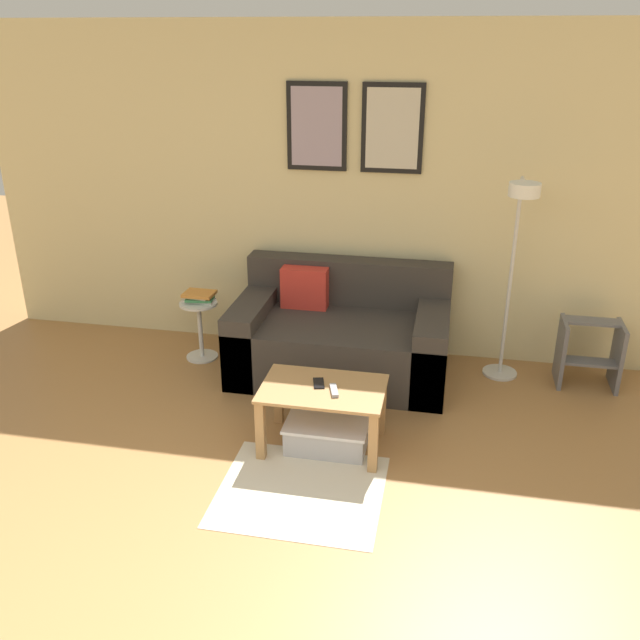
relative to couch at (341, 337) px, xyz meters
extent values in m
cube|color=beige|center=(-0.22, 0.50, 0.98)|extent=(5.60, 0.06, 2.55)
cube|color=black|center=(-0.28, 0.45, 1.51)|extent=(0.46, 0.02, 0.65)
cube|color=#A393A8|center=(-0.28, 0.44, 1.51)|extent=(0.39, 0.01, 0.58)
cube|color=black|center=(0.29, 0.45, 1.51)|extent=(0.46, 0.02, 0.65)
cube|color=beige|center=(0.29, 0.44, 1.51)|extent=(0.39, 0.01, 0.58)
cube|color=beige|center=(0.03, -1.53, -0.29)|extent=(0.95, 0.85, 0.01)
cube|color=#38332D|center=(0.00, -0.04, -0.06)|extent=(1.61, 0.94, 0.45)
cube|color=#38332D|center=(0.00, 0.33, 0.34)|extent=(1.61, 0.20, 0.36)
cube|color=#38332D|center=(-0.68, -0.04, 0.00)|extent=(0.24, 0.94, 0.57)
cube|color=#38332D|center=(0.69, -0.04, 0.00)|extent=(0.24, 0.94, 0.57)
cube|color=red|center=(-0.32, 0.16, 0.32)|extent=(0.36, 0.14, 0.32)
cube|color=#AD7F4C|center=(0.06, -1.04, 0.12)|extent=(0.77, 0.51, 0.02)
cube|color=#AD7F4C|center=(-0.28, -1.26, -0.09)|extent=(0.06, 0.06, 0.40)
cube|color=#AD7F4C|center=(0.41, -1.26, -0.09)|extent=(0.06, 0.06, 0.40)
cube|color=#AD7F4C|center=(-0.28, -0.82, -0.09)|extent=(0.06, 0.06, 0.40)
cube|color=#AD7F4C|center=(0.41, -0.82, -0.09)|extent=(0.06, 0.06, 0.40)
cube|color=#B2B2B7|center=(0.10, -1.03, -0.21)|extent=(0.50, 0.38, 0.17)
cube|color=silver|center=(0.10, -1.03, -0.11)|extent=(0.53, 0.40, 0.02)
cylinder|color=silver|center=(1.22, 0.19, -0.28)|extent=(0.26, 0.26, 0.02)
cylinder|color=silver|center=(1.22, 0.19, 0.48)|extent=(0.03, 0.03, 1.50)
cylinder|color=silver|center=(1.22, 0.07, 1.23)|extent=(0.02, 0.25, 0.02)
cylinder|color=white|center=(1.22, -0.05, 1.20)|extent=(0.21, 0.21, 0.09)
cylinder|color=silver|center=(-1.15, 0.01, -0.28)|extent=(0.26, 0.26, 0.01)
cylinder|color=silver|center=(-1.15, 0.01, -0.05)|extent=(0.04, 0.04, 0.45)
cylinder|color=silver|center=(-1.15, 0.01, 0.18)|extent=(0.30, 0.30, 0.02)
cube|color=silver|center=(-1.15, 0.04, 0.20)|extent=(0.24, 0.13, 0.02)
cube|color=#387F4C|center=(-1.14, 0.03, 0.22)|extent=(0.23, 0.17, 0.02)
cube|color=silver|center=(-1.16, 0.03, 0.24)|extent=(0.20, 0.14, 0.01)
cube|color=#D18438|center=(-1.15, 0.04, 0.25)|extent=(0.24, 0.19, 0.02)
cube|color=#99999E|center=(0.14, -1.08, 0.14)|extent=(0.08, 0.16, 0.02)
cube|color=black|center=(0.03, -1.00, 0.13)|extent=(0.10, 0.15, 0.01)
cube|color=slate|center=(1.64, 0.15, -0.04)|extent=(0.03, 0.31, 0.50)
cube|color=slate|center=(2.04, 0.15, -0.04)|extent=(0.03, 0.31, 0.50)
cube|color=slate|center=(1.84, 0.10, -0.08)|extent=(0.37, 0.14, 0.02)
cube|color=slate|center=(1.84, 0.21, 0.20)|extent=(0.37, 0.14, 0.02)
camera|label=1|loc=(0.77, -4.67, 2.16)|focal=38.00mm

